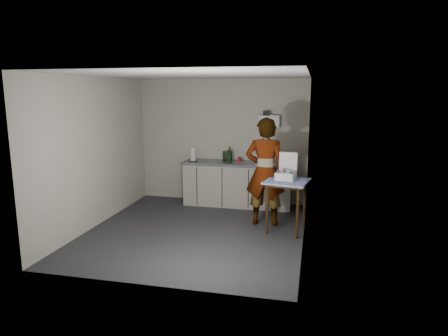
% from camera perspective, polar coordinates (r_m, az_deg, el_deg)
% --- Properties ---
extents(ground, '(4.00, 4.00, 0.00)m').
position_cam_1_polar(ground, '(6.92, -4.03, -8.93)').
color(ground, '#25252A').
rests_on(ground, ground).
extents(wall_back, '(3.60, 0.02, 2.60)m').
position_cam_1_polar(wall_back, '(8.49, -0.26, 3.86)').
color(wall_back, beige).
rests_on(wall_back, ground).
extents(wall_right, '(0.02, 4.00, 2.60)m').
position_cam_1_polar(wall_right, '(6.31, 11.56, 1.15)').
color(wall_right, beige).
rests_on(wall_right, ground).
extents(wall_left, '(0.02, 4.00, 2.60)m').
position_cam_1_polar(wall_left, '(7.31, -17.73, 2.18)').
color(wall_left, beige).
rests_on(wall_left, ground).
extents(ceiling, '(3.60, 4.00, 0.01)m').
position_cam_1_polar(ceiling, '(6.51, -4.35, 13.08)').
color(ceiling, white).
rests_on(ceiling, wall_back).
extents(kitchen_counter, '(2.24, 0.62, 0.91)m').
position_cam_1_polar(kitchen_counter, '(8.29, 1.99, -2.46)').
color(kitchen_counter, black).
rests_on(kitchen_counter, ground).
extents(wall_shelf, '(0.42, 0.18, 0.37)m').
position_cam_1_polar(wall_shelf, '(8.21, 6.48, 6.68)').
color(wall_shelf, white).
rests_on(wall_shelf, ground).
extents(side_table, '(0.81, 0.81, 0.89)m').
position_cam_1_polar(side_table, '(6.73, 8.99, -2.71)').
color(side_table, '#351C0C').
rests_on(side_table, ground).
extents(standing_man, '(0.71, 0.48, 1.91)m').
position_cam_1_polar(standing_man, '(7.03, 5.90, -0.56)').
color(standing_man, '#B2A593').
rests_on(standing_man, ground).
extents(soap_bottle, '(0.17, 0.17, 0.33)m').
position_cam_1_polar(soap_bottle, '(8.16, 0.78, 1.95)').
color(soap_bottle, black).
rests_on(soap_bottle, kitchen_counter).
extents(soda_can, '(0.06, 0.06, 0.11)m').
position_cam_1_polar(soda_can, '(8.17, 2.18, 1.19)').
color(soda_can, red).
rests_on(soda_can, kitchen_counter).
extents(dark_bottle, '(0.07, 0.07, 0.22)m').
position_cam_1_polar(dark_bottle, '(8.22, 0.03, 1.66)').
color(dark_bottle, black).
rests_on(dark_bottle, kitchen_counter).
extents(paper_towel, '(0.16, 0.16, 0.29)m').
position_cam_1_polar(paper_towel, '(8.30, -4.44, 1.91)').
color(paper_towel, black).
rests_on(paper_towel, kitchen_counter).
extents(dish_rack, '(0.39, 0.29, 0.27)m').
position_cam_1_polar(dish_rack, '(8.09, 6.20, 1.09)').
color(dish_rack, silver).
rests_on(dish_rack, kitchen_counter).
extents(bakery_box, '(0.36, 0.37, 0.44)m').
position_cam_1_polar(bakery_box, '(6.78, 8.82, -0.77)').
color(bakery_box, white).
rests_on(bakery_box, side_table).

